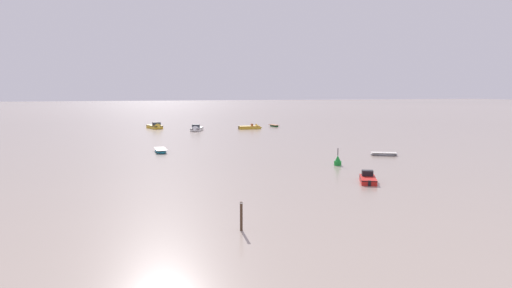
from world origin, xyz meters
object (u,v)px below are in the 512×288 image
motorboat_moored_0 (252,128)px  motorboat_moored_4 (196,130)px  rowboat_moored_1 (274,126)px  motorboat_moored_2 (156,127)px  rowboat_moored_2 (384,154)px  rowboat_moored_0 (161,151)px  mooring_post_right (241,217)px  channel_buoy (338,162)px  motorboat_moored_1 (367,179)px

motorboat_moored_0 → motorboat_moored_4: motorboat_moored_4 is taller
rowboat_moored_1 → motorboat_moored_2: motorboat_moored_2 is taller
motorboat_moored_2 → rowboat_moored_2: motorboat_moored_2 is taller
motorboat_moored_2 → motorboat_moored_4: size_ratio=1.04×
rowboat_moored_0 → rowboat_moored_1: 51.98m
motorboat_moored_0 → motorboat_moored_2: bearing=163.5°
motorboat_moored_2 → rowboat_moored_0: bearing=-20.9°
motorboat_moored_4 → mooring_post_right: mooring_post_right is taller
motorboat_moored_4 → channel_buoy: bearing=29.8°
rowboat_moored_1 → channel_buoy: 60.56m
motorboat_moored_2 → rowboat_moored_2: size_ratio=1.69×
rowboat_moored_0 → rowboat_moored_2: rowboat_moored_0 is taller
motorboat_moored_4 → rowboat_moored_2: bearing=42.7°
rowboat_moored_1 → rowboat_moored_0: bearing=134.5°
motorboat_moored_4 → rowboat_moored_2: motorboat_moored_4 is taller
motorboat_moored_1 → motorboat_moored_4: bearing=33.0°
motorboat_moored_0 → channel_buoy: bearing=-94.0°
motorboat_moored_1 → motorboat_moored_2: (-15.59, 70.65, 0.12)m
motorboat_moored_1 → rowboat_moored_1: (13.93, 68.99, -0.07)m
rowboat_moored_1 → motorboat_moored_2: 29.57m
rowboat_moored_1 → channel_buoy: channel_buoy is taller
motorboat_moored_1 → channel_buoy: bearing=16.6°
motorboat_moored_1 → rowboat_moored_2: size_ratio=1.13×
motorboat_moored_4 → motorboat_moored_0: bearing=119.2°
motorboat_moored_0 → channel_buoy: 54.11m
rowboat_moored_0 → channel_buoy: bearing=-133.8°
rowboat_moored_0 → mooring_post_right: bearing=-178.4°
motorboat_moored_0 → motorboat_moored_1: motorboat_moored_0 is taller
rowboat_moored_2 → channel_buoy: 11.76m
channel_buoy → mooring_post_right: 28.27m
motorboat_moored_0 → motorboat_moored_2: (-22.13, 7.06, 0.09)m
rowboat_moored_0 → channel_buoy: size_ratio=2.04×
motorboat_moored_1 → mooring_post_right: 20.41m
mooring_post_right → motorboat_moored_0: bearing=73.0°
motorboat_moored_2 → motorboat_moored_0: bearing=55.0°
motorboat_moored_2 → channel_buoy: size_ratio=2.88×
rowboat_moored_0 → mooring_post_right: size_ratio=2.20×
rowboat_moored_1 → motorboat_moored_2: bearing=79.5°
motorboat_moored_2 → mooring_post_right: 82.65m
rowboat_moored_0 → motorboat_moored_2: (2.63, 42.50, 0.16)m
motorboat_moored_2 → rowboat_moored_2: 61.59m
rowboat_moored_0 → rowboat_moored_2: (30.06, -12.64, -0.04)m
rowboat_moored_1 → channel_buoy: bearing=161.0°
motorboat_moored_1 → channel_buoy: 9.83m
rowboat_moored_1 → motorboat_moored_2: (-29.52, 1.66, 0.18)m
motorboat_moored_0 → rowboat_moored_2: motorboat_moored_0 is taller
motorboat_moored_0 → rowboat_moored_2: 48.37m
rowboat_moored_2 → mooring_post_right: size_ratio=1.83×
motorboat_moored_0 → rowboat_moored_2: bearing=-82.5°
rowboat_moored_0 → motorboat_moored_1: motorboat_moored_1 is taller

